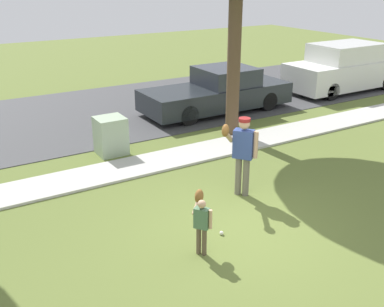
{
  "coord_description": "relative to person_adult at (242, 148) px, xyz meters",
  "views": [
    {
      "loc": [
        -4.7,
        -6.03,
        4.51
      ],
      "look_at": [
        -0.15,
        1.53,
        1.0
      ],
      "focal_mm": 42.8,
      "sensor_mm": 36.0,
      "label": 1
    }
  ],
  "objects": [
    {
      "name": "ground_plane",
      "position": [
        -0.78,
        2.45,
        -1.08
      ],
      "size": [
        48.0,
        48.0,
        0.0
      ],
      "primitive_type": "plane",
      "color": "olive"
    },
    {
      "name": "person_adult",
      "position": [
        0.0,
        0.0,
        0.0
      ],
      "size": [
        0.87,
        0.51,
        1.74
      ],
      "rotation": [
        0.0,
        0.0,
        -2.5
      ],
      "color": "#6B6656",
      "rests_on": "ground"
    },
    {
      "name": "person_child",
      "position": [
        -1.87,
        -1.38,
        -0.39
      ],
      "size": [
        0.39,
        0.56,
        1.08
      ],
      "rotation": [
        0.0,
        0.0,
        0.64
      ],
      "color": "brown",
      "rests_on": "ground"
    },
    {
      "name": "parked_van_white",
      "position": [
        9.22,
        5.47,
        -0.18
      ],
      "size": [
        5.0,
        1.95,
        1.88
      ],
      "rotation": [
        0.0,
        0.0,
        3.14
      ],
      "color": "silver",
      "rests_on": "road_surface"
    },
    {
      "name": "parked_pickup_dark",
      "position": [
        3.2,
        5.62,
        -0.41
      ],
      "size": [
        5.2,
        1.95,
        1.48
      ],
      "rotation": [
        0.0,
        0.0,
        3.14
      ],
      "color": "#23282D",
      "rests_on": "road_surface"
    },
    {
      "name": "utility_cabinet",
      "position": [
        -1.46,
        3.75,
        -0.59
      ],
      "size": [
        0.74,
        0.71,
        1.0
      ],
      "primitive_type": "cube",
      "color": "#9EB293",
      "rests_on": "ground"
    },
    {
      "name": "sidewalk_strip",
      "position": [
        -0.78,
        2.55,
        -1.05
      ],
      "size": [
        36.0,
        1.2,
        0.06
      ],
      "primitive_type": "cube",
      "color": "beige",
      "rests_on": "ground"
    },
    {
      "name": "road_surface",
      "position": [
        -0.78,
        7.55,
        -1.07
      ],
      "size": [
        36.0,
        6.8,
        0.02
      ],
      "primitive_type": "cube",
      "color": "#424244",
      "rests_on": "ground"
    },
    {
      "name": "baseball",
      "position": [
        -1.26,
        -1.13,
        -1.05
      ],
      "size": [
        0.07,
        0.07,
        0.07
      ],
      "primitive_type": "sphere",
      "color": "white",
      "rests_on": "ground"
    }
  ]
}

